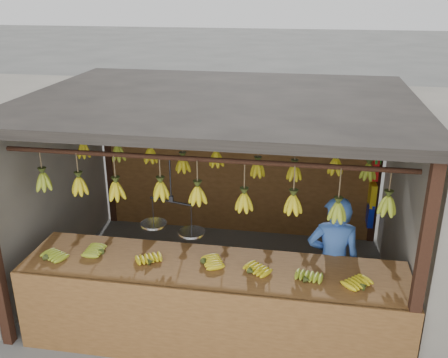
# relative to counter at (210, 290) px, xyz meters

# --- Properties ---
(ground) EXTENTS (80.00, 80.00, 0.00)m
(ground) POSITION_rel_counter_xyz_m (-0.12, 1.24, -0.72)
(ground) COLOR #5B5B57
(stall) EXTENTS (4.30, 3.30, 2.40)m
(stall) POSITION_rel_counter_xyz_m (-0.12, 1.57, 1.25)
(stall) COLOR black
(stall) RESTS_ON ground
(counter) EXTENTS (3.89, 0.89, 0.96)m
(counter) POSITION_rel_counter_xyz_m (0.00, 0.00, 0.00)
(counter) COLOR brown
(counter) RESTS_ON ground
(hanging_bananas) EXTENTS (3.60, 2.24, 0.38)m
(hanging_bananas) POSITION_rel_counter_xyz_m (-0.11, 1.24, 0.90)
(hanging_bananas) COLOR #92A523
(hanging_bananas) RESTS_ON ground
(balance_scale) EXTENTS (0.69, 0.38, 0.77)m
(balance_scale) POSITION_rel_counter_xyz_m (-0.43, 0.24, 0.57)
(balance_scale) COLOR black
(balance_scale) RESTS_ON ground
(vendor) EXTENTS (0.57, 0.38, 1.55)m
(vendor) POSITION_rel_counter_xyz_m (1.21, 0.64, 0.06)
(vendor) COLOR #3359A5
(vendor) RESTS_ON ground
(bag_bundles) EXTENTS (0.08, 0.26, 1.30)m
(bag_bundles) POSITION_rel_counter_xyz_m (1.82, 2.59, 0.27)
(bag_bundles) COLOR #199926
(bag_bundles) RESTS_ON ground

